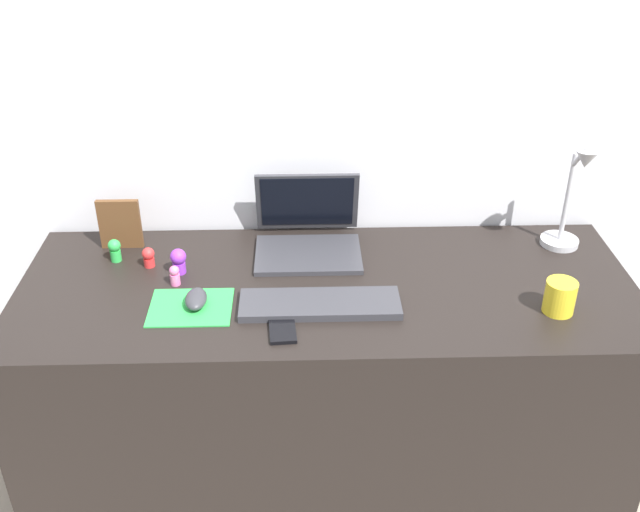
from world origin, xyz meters
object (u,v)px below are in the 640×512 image
object	(u,v)px
toy_figurine_purple	(178,260)
toy_figurine_pink	(175,275)
keyboard	(320,304)
toy_figurine_green	(115,250)
laptop	(308,231)
mouse	(196,299)
coffee_mug	(560,297)
toy_figurine_red	(149,257)
cell_phone	(282,327)
desk_lamp	(571,201)
picture_frame	(120,224)

from	to	relation	value
toy_figurine_purple	toy_figurine_pink	distance (m)	0.06
keyboard	toy_figurine_green	bearing A→B (deg)	156.14
laptop	mouse	xyz separation A→B (m)	(-0.29, -0.30, -0.03)
keyboard	coffee_mug	size ratio (longest dim) A/B	4.72
keyboard	toy_figurine_pink	world-z (taller)	toy_figurine_pink
laptop	toy_figurine_pink	size ratio (longest dim) A/B	5.31
toy_figurine_pink	toy_figurine_red	bearing A→B (deg)	131.44
laptop	keyboard	distance (m)	0.32
laptop	cell_phone	world-z (taller)	laptop
desk_lamp	toy_figurine_red	size ratio (longest dim) A/B	5.83
desk_lamp	picture_frame	distance (m)	1.28
mouse	desk_lamp	xyz separation A→B (m)	(1.03, 0.26, 0.13)
desk_lamp	toy_figurine_pink	xyz separation A→B (m)	(-1.10, -0.15, -0.13)
keyboard	toy_figurine_green	distance (m)	0.62
desk_lamp	toy_figurine_purple	distance (m)	1.10
laptop	desk_lamp	xyz separation A→B (m)	(0.74, -0.04, 0.10)
coffee_mug	desk_lamp	bearing A→B (deg)	70.33
picture_frame	toy_figurine_green	xyz separation A→B (m)	(-0.00, -0.08, -0.04)
desk_lamp	cell_phone	bearing A→B (deg)	-155.61
picture_frame	toy_figurine_red	world-z (taller)	picture_frame
picture_frame	toy_figurine_pink	bearing A→B (deg)	-49.06
laptop	toy_figurine_purple	bearing A→B (deg)	-159.42
picture_frame	coffee_mug	distance (m)	1.22
desk_lamp	toy_figurine_pink	bearing A→B (deg)	-171.98
keyboard	cell_phone	bearing A→B (deg)	-136.45
toy_figurine_red	desk_lamp	bearing A→B (deg)	2.78
keyboard	toy_figurine_green	world-z (taller)	toy_figurine_green
desk_lamp	toy_figurine_red	distance (m)	1.19
toy_figurine_purple	desk_lamp	bearing A→B (deg)	4.93
toy_figurine_red	toy_figurine_green	bearing A→B (deg)	161.40
laptop	toy_figurine_pink	world-z (taller)	laptop
toy_figurine_red	toy_figurine_purple	xyz separation A→B (m)	(0.09, -0.04, 0.01)
mouse	picture_frame	distance (m)	0.40
laptop	toy_figurine_red	xyz separation A→B (m)	(-0.44, -0.10, -0.02)
picture_frame	toy_figurine_green	distance (m)	0.09
toy_figurine_green	mouse	bearing A→B (deg)	-42.94
mouse	toy_figurine_green	bearing A→B (deg)	137.06
laptop	coffee_mug	world-z (taller)	laptop
toy_figurine_purple	toy_figurine_pink	xyz separation A→B (m)	(-0.00, -0.06, -0.01)
keyboard	mouse	bearing A→B (deg)	177.02
picture_frame	laptop	bearing A→B (deg)	-1.65
mouse	laptop	bearing A→B (deg)	45.78
coffee_mug	picture_frame	bearing A→B (deg)	162.60
toy_figurine_green	toy_figurine_pink	bearing A→B (deg)	-35.21
mouse	toy_figurine_purple	xyz separation A→B (m)	(-0.06, 0.16, 0.02)
cell_phone	toy_figurine_purple	size ratio (longest dim) A/B	1.76
mouse	toy_figurine_pink	world-z (taller)	toy_figurine_pink
coffee_mug	toy_figurine_red	world-z (taller)	coffee_mug
keyboard	toy_figurine_red	world-z (taller)	toy_figurine_red
mouse	desk_lamp	world-z (taller)	desk_lamp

